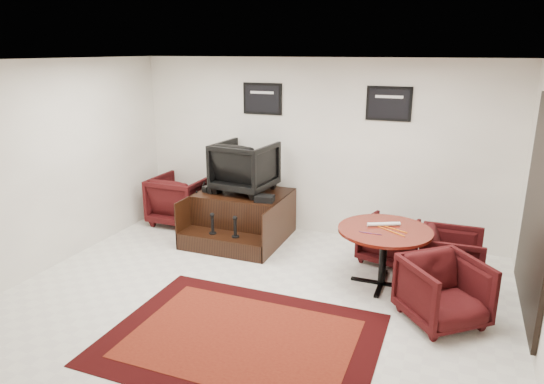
{
  "coord_description": "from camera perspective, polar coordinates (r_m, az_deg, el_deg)",
  "views": [
    {
      "loc": [
        2.12,
        -4.8,
        2.91
      ],
      "look_at": [
        -0.12,
        0.9,
        1.1
      ],
      "focal_mm": 32.0,
      "sensor_mm": 36.0,
      "label": 1
    }
  ],
  "objects": [
    {
      "name": "table_chair_corner",
      "position": [
        5.7,
        19.54,
        -10.63
      ],
      "size": [
        1.08,
        1.07,
        0.81
      ],
      "primitive_type": "imported",
      "rotation": [
        0.0,
        0.0,
        0.69
      ],
      "color": "black",
      "rests_on": "ground"
    },
    {
      "name": "room_shell",
      "position": [
        5.33,
        2.19,
        4.24
      ],
      "size": [
        6.02,
        5.02,
        2.81
      ],
      "color": "white",
      "rests_on": "ground"
    },
    {
      "name": "ground",
      "position": [
        6.0,
        -2.16,
        -12.6
      ],
      "size": [
        6.0,
        6.0,
        0.0
      ],
      "primitive_type": "plane",
      "color": "silver",
      "rests_on": "ground"
    },
    {
      "name": "shine_chair",
      "position": [
        7.65,
        -3.22,
        3.26
      ],
      "size": [
        0.94,
        0.89,
        0.88
      ],
      "primitive_type": "imported",
      "rotation": [
        0.0,
        0.0,
        3.04
      ],
      "color": "black",
      "rests_on": "shine_podium"
    },
    {
      "name": "polish_kit",
      "position": [
        7.21,
        -0.89,
        -0.78
      ],
      "size": [
        0.3,
        0.23,
        0.1
      ],
      "primitive_type": "cube",
      "rotation": [
        0.0,
        0.0,
        0.15
      ],
      "color": "black",
      "rests_on": "shine_podium"
    },
    {
      "name": "meeting_table",
      "position": [
        6.24,
        13.09,
        -5.04
      ],
      "size": [
        1.17,
        1.17,
        0.76
      ],
      "color": "#4A100A",
      "rests_on": "ground"
    },
    {
      "name": "area_rug",
      "position": [
        5.3,
        -3.58,
        -16.82
      ],
      "size": [
        2.78,
        2.08,
        0.01
      ],
      "color": "black",
      "rests_on": "ground"
    },
    {
      "name": "umbrella_hooked",
      "position": [
        8.11,
        -8.68,
        -1.51
      ],
      "size": [
        0.33,
        0.12,
        0.88
      ],
      "primitive_type": null,
      "color": "black",
      "rests_on": "ground"
    },
    {
      "name": "table_chair_back",
      "position": [
        7.07,
        13.47,
        -5.28
      ],
      "size": [
        0.82,
        0.79,
        0.7
      ],
      "primitive_type": "imported",
      "rotation": [
        0.0,
        0.0,
        2.87
      ],
      "color": "black",
      "rests_on": "ground"
    },
    {
      "name": "shoes_pair",
      "position": [
        7.78,
        -7.03,
        0.38
      ],
      "size": [
        0.28,
        0.31,
        0.09
      ],
      "color": "black",
      "rests_on": "shine_podium"
    },
    {
      "name": "shine_podium",
      "position": [
        7.75,
        -3.57,
        -2.99
      ],
      "size": [
        1.42,
        1.46,
        0.73
      ],
      "color": "black",
      "rests_on": "ground"
    },
    {
      "name": "armchair_side",
      "position": [
        8.51,
        -10.72,
        -0.62
      ],
      "size": [
        0.9,
        0.85,
        0.92
      ],
      "primitive_type": "imported",
      "rotation": [
        0.0,
        0.0,
        3.13
      ],
      "color": "black",
      "rests_on": "ground"
    },
    {
      "name": "table_clutter",
      "position": [
        6.16,
        13.41,
        -4.37
      ],
      "size": [
        0.56,
        0.38,
        0.01
      ],
      "color": "orange",
      "rests_on": "meeting_table"
    },
    {
      "name": "umbrella_black",
      "position": [
        7.91,
        -9.47,
        -2.33
      ],
      "size": [
        0.29,
        0.11,
        0.79
      ],
      "primitive_type": null,
      "color": "black",
      "rests_on": "ground"
    },
    {
      "name": "paper_roll",
      "position": [
        6.3,
        13.01,
        -3.71
      ],
      "size": [
        0.4,
        0.23,
        0.05
      ],
      "primitive_type": "cylinder",
      "rotation": [
        0.0,
        1.57,
        0.46
      ],
      "color": "silver",
      "rests_on": "meeting_table"
    },
    {
      "name": "table_chair_window",
      "position": [
        6.63,
        20.38,
        -6.99
      ],
      "size": [
        0.72,
        0.77,
        0.78
      ],
      "primitive_type": "imported",
      "rotation": [
        0.0,
        0.0,
        1.58
      ],
      "color": "black",
      "rests_on": "ground"
    }
  ]
}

